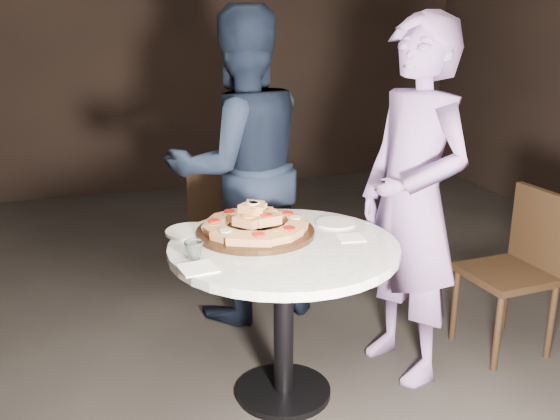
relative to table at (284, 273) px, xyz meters
name	(u,v)px	position (x,y,z in m)	size (l,w,h in m)	color
floor	(268,383)	(-0.04, 0.10, -0.58)	(7.00, 7.00, 0.00)	black
table	(284,273)	(0.00, 0.00, 0.00)	(1.06, 1.06, 0.72)	black
serving_board	(255,232)	(-0.08, 0.14, 0.14)	(0.51, 0.51, 0.02)	black
focaccia_pile	(255,222)	(-0.08, 0.14, 0.19)	(0.46, 0.46, 0.12)	#B47B45
plate_left	(191,232)	(-0.34, 0.25, 0.14)	(0.22, 0.22, 0.01)	white
plate_right	(336,223)	(0.30, 0.16, 0.14)	(0.18, 0.18, 0.01)	white
water_glass	(194,250)	(-0.38, -0.05, 0.17)	(0.08, 0.08, 0.07)	silver
napkin_near	(198,268)	(-0.39, -0.16, 0.14)	(0.13, 0.13, 0.01)	white
napkin_far	(350,238)	(0.29, -0.03, 0.14)	(0.11, 0.11, 0.01)	white
chair_far	(219,210)	(0.02, 1.33, -0.12)	(0.45, 0.46, 0.80)	black
chair_right	(521,260)	(1.25, 0.05, -0.12)	(0.42, 0.40, 0.81)	black
diner_navy	(241,168)	(0.04, 0.85, 0.25)	(0.82, 0.64, 1.68)	black
diner_teal	(413,203)	(0.62, 0.04, 0.24)	(0.60, 0.39, 1.64)	slate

